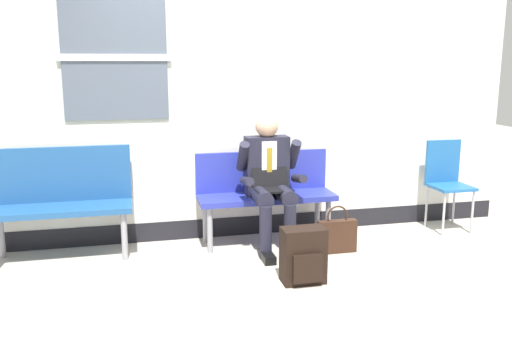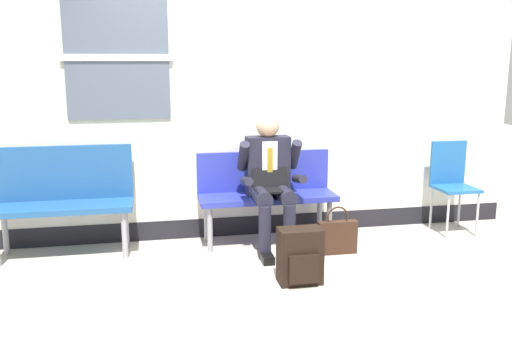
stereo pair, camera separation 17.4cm
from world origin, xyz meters
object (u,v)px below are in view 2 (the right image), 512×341
(folding_chair, at_px, (452,178))
(bench_empty, at_px, (63,194))
(backpack, at_px, (300,257))
(handbag, at_px, (337,236))
(person_seated, at_px, (270,179))
(bench_with_person, at_px, (266,189))

(folding_chair, bearing_deg, bench_empty, 179.38)
(backpack, relative_size, handbag, 1.00)
(person_seated, distance_m, handbag, 0.79)
(bench_empty, height_order, folding_chair, bench_empty)
(bench_with_person, height_order, folding_chair, folding_chair)
(person_seated, bearing_deg, folding_chair, 4.91)
(bench_empty, distance_m, backpack, 2.19)
(bench_empty, xyz_separation_m, person_seated, (1.84, -0.21, 0.10))
(bench_empty, xyz_separation_m, handbag, (2.39, -0.49, -0.39))
(bench_empty, relative_size, handbag, 2.76)
(person_seated, distance_m, folding_chair, 1.93)
(bench_with_person, distance_m, person_seated, 0.24)
(bench_empty, height_order, person_seated, person_seated)
(person_seated, height_order, handbag, person_seated)
(handbag, bearing_deg, backpack, -131.59)
(folding_chair, bearing_deg, bench_with_person, 179.10)
(person_seated, height_order, folding_chair, person_seated)
(backpack, xyz_separation_m, folding_chair, (1.87, 1.02, 0.33))
(bench_with_person, bearing_deg, bench_empty, 179.67)
(bench_with_person, xyz_separation_m, handbag, (0.55, -0.48, -0.35))
(bench_with_person, xyz_separation_m, backpack, (0.05, -1.05, -0.30))
(bench_empty, bearing_deg, backpack, -29.26)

